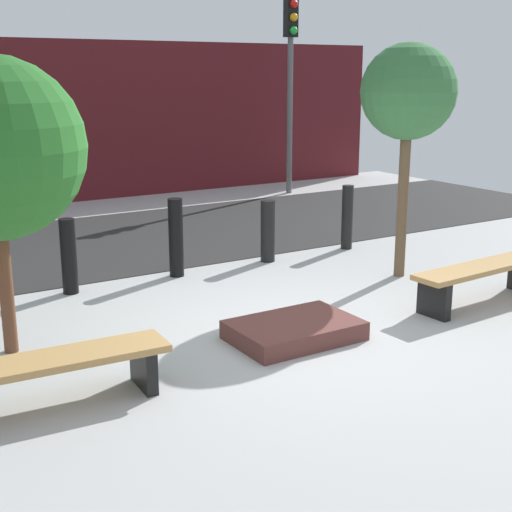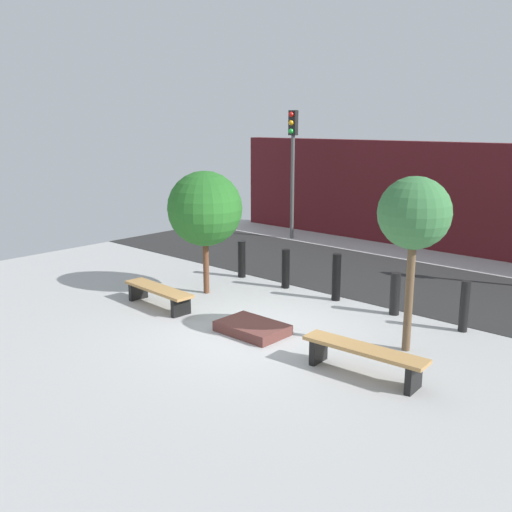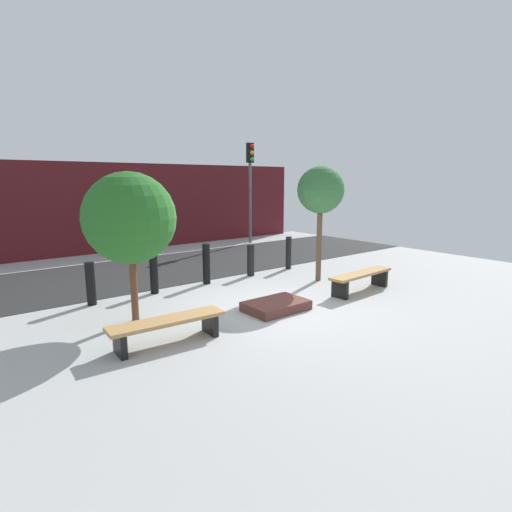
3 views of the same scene
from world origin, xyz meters
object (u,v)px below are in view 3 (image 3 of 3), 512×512
(bench_right, at_px, (361,278))
(tree_behind_left_bench, at_px, (130,218))
(bench_left, at_px, (168,325))
(tree_behind_right_bench, at_px, (321,191))
(traffic_light_mid_west, at_px, (250,175))
(bollard_left, at_px, (154,274))
(bollard_far_right, at_px, (289,253))
(bollard_center, at_px, (206,264))
(bollard_far_left, at_px, (91,284))
(bollard_right, at_px, (251,260))
(planter_bed, at_px, (276,306))

(bench_right, height_order, tree_behind_left_bench, tree_behind_left_bench)
(bench_left, relative_size, tree_behind_right_bench, 0.65)
(traffic_light_mid_west, bearing_deg, bench_left, -134.64)
(bench_left, relative_size, bollard_left, 2.09)
(bench_right, xyz_separation_m, bollard_far_right, (0.35, 2.88, 0.14))
(bollard_center, bearing_deg, bollard_far_right, 0.00)
(bench_left, height_order, bollard_left, bollard_left)
(tree_behind_left_bench, bearing_deg, bollard_far_left, 102.83)
(bollard_right, bearing_deg, planter_bed, -117.74)
(bench_left, xyz_separation_m, bench_right, (4.95, -0.00, 0.03))
(tree_behind_right_bench, bearing_deg, bollard_far_right, 77.17)
(tree_behind_right_bench, relative_size, bollard_right, 3.41)
(bollard_far_left, bearing_deg, bench_left, -83.14)
(tree_behind_right_bench, bearing_deg, traffic_light_mid_west, 68.02)
(bollard_center, relative_size, bollard_far_right, 1.07)
(bench_left, height_order, traffic_light_mid_west, traffic_light_mid_west)
(bench_right, distance_m, bollard_far_left, 6.04)
(bollard_left, relative_size, bollard_far_right, 0.95)
(tree_behind_right_bench, height_order, bollard_right, tree_behind_right_bench)
(traffic_light_mid_west, bearing_deg, bollard_far_right, -114.75)
(bollard_center, bearing_deg, traffic_light_mid_west, 43.14)
(planter_bed, xyz_separation_m, tree_behind_left_bench, (-2.48, 1.16, 1.83))
(tree_behind_right_bench, bearing_deg, bollard_right, 124.94)
(bollard_right, bearing_deg, bollard_far_left, 180.00)
(planter_bed, relative_size, bollard_right, 1.44)
(bench_left, xyz_separation_m, tree_behind_left_bench, (0.00, 1.36, 1.61))
(tree_behind_left_bench, bearing_deg, tree_behind_right_bench, -0.00)
(planter_bed, relative_size, bollard_far_right, 1.29)
(tree_behind_right_bench, distance_m, bollard_far_right, 2.42)
(bollard_far_left, bearing_deg, tree_behind_left_bench, -77.17)
(bollard_far_right, bearing_deg, bollard_center, 180.00)
(bench_right, xyz_separation_m, traffic_light_mid_west, (2.50, 7.54, 2.45))
(bollard_far_right, height_order, traffic_light_mid_west, traffic_light_mid_west)
(bench_left, relative_size, bollard_center, 1.86)
(planter_bed, bearing_deg, bench_left, -175.38)
(traffic_light_mid_west, bearing_deg, tree_behind_left_bench, -140.30)
(bench_right, bearing_deg, traffic_light_mid_west, 68.39)
(bench_left, bearing_deg, bench_right, 3.31)
(planter_bed, bearing_deg, bollard_left, 117.74)
(bollard_right, bearing_deg, bollard_left, 180.00)
(tree_behind_right_bench, xyz_separation_m, bollard_far_left, (-5.30, 1.52, -1.87))
(bench_left, xyz_separation_m, traffic_light_mid_west, (7.45, 7.54, 2.48))
(bollard_right, bearing_deg, bench_left, -143.43)
(bollard_right, bearing_deg, tree_behind_left_bench, -158.60)
(bollard_far_right, distance_m, traffic_light_mid_west, 5.63)
(planter_bed, height_order, tree_behind_left_bench, tree_behind_left_bench)
(bollard_left, xyz_separation_m, traffic_light_mid_west, (6.38, 4.66, 2.33))
(tree_behind_left_bench, distance_m, bollard_left, 2.37)
(bollard_center, height_order, bollard_far_right, bollard_center)
(tree_behind_right_bench, bearing_deg, bollard_center, 148.40)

